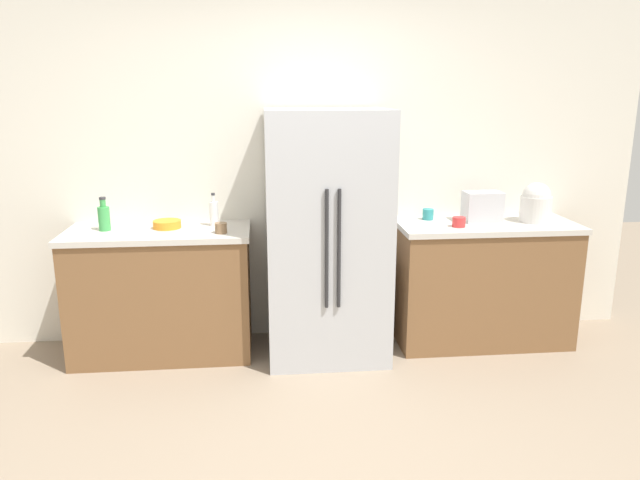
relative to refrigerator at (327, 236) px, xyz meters
name	(u,v)px	position (x,y,z in m)	size (l,w,h in m)	color
ground_plane	(310,476)	(-0.24, -1.46, -0.88)	(10.77, 10.77, 0.00)	gray
kitchen_back_panel	(288,140)	(-0.24, 0.43, 0.64)	(5.39, 0.10, 3.02)	silver
counter_left	(162,293)	(-1.18, 0.08, -0.41)	(1.28, 0.60, 0.93)	brown
counter_right	(482,282)	(1.19, 0.08, -0.41)	(1.31, 0.60, 0.93)	brown
refrigerator	(327,236)	(0.00, 0.00, 0.00)	(0.84, 0.74, 1.75)	#B2B5BA
toaster	(482,207)	(1.18, 0.14, 0.16)	(0.27, 0.18, 0.22)	silver
rice_cooker	(536,203)	(1.56, 0.08, 0.19)	(0.22, 0.22, 0.29)	silver
bottle_a	(214,213)	(-0.79, 0.18, 0.14)	(0.06, 0.06, 0.24)	white
bottle_b	(104,217)	(-1.54, 0.11, 0.14)	(0.08, 0.08, 0.23)	green
cup_a	(428,214)	(0.79, 0.23, 0.09)	(0.08, 0.08, 0.08)	teal
cup_b	(221,228)	(-0.73, -0.05, 0.08)	(0.08, 0.08, 0.07)	brown
cup_c	(459,222)	(0.95, -0.03, 0.08)	(0.09, 0.09, 0.07)	red
bowl_a	(167,224)	(-1.12, 0.14, 0.08)	(0.20, 0.20, 0.05)	orange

